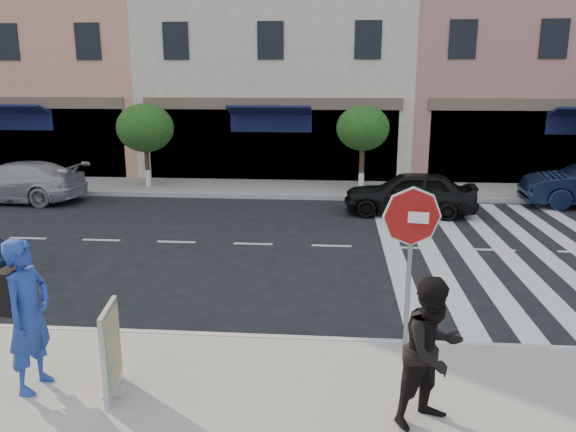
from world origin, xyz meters
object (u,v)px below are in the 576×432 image
Objects in this scene: walker at (432,352)px; car_far_mid at (410,193)px; photographer at (29,315)px; poster_board at (111,352)px; stop_sign at (411,232)px; car_far_left at (15,182)px.

walker is 11.23m from car_far_mid.
poster_board is (1.08, -0.06, -0.43)m from photographer.
stop_sign reaches higher than poster_board.
stop_sign is at bearing -2.68° from car_far_mid.
photographer is at bearing -25.04° from car_far_mid.
car_far_mid is (1.13, 11.16, -0.37)m from walker.
photographer is at bearing 167.79° from poster_board.
photographer is 5.04m from walker.
photographer is at bearing 140.28° from walker.
poster_board is at bearing 140.14° from walker.
car_far_mid is at bearing 94.75° from stop_sign.
walker is at bearing -76.45° from stop_sign.
photographer is 13.52m from car_far_left.
photographer is 1.70× the size of poster_board.
poster_board is at bearing -145.28° from stop_sign.
poster_board is 14.16m from car_far_left.
walker is at bearing 47.79° from car_far_left.
walker is at bearing -1.20° from car_far_mid.
walker is at bearing -12.82° from poster_board.
walker is 3.97m from poster_board.
walker is (5.03, -0.33, -0.12)m from photographer.
car_far_mid is (5.08, 10.90, -0.05)m from poster_board.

